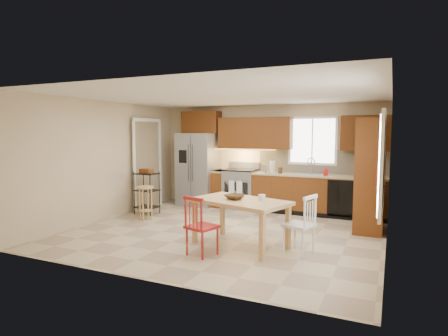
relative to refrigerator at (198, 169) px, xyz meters
name	(u,v)px	position (x,y,z in m)	size (l,w,h in m)	color
floor	(225,232)	(1.70, -2.12, -0.91)	(5.50, 5.50, 0.00)	tan
ceiling	(225,96)	(1.70, -2.12, 1.59)	(5.50, 5.00, 0.02)	silver
wall_back	(267,157)	(1.70, 0.38, 0.34)	(5.50, 0.02, 2.50)	#CCB793
wall_front	(141,181)	(1.70, -4.62, 0.34)	(5.50, 0.02, 2.50)	#CCB793
wall_left	(107,160)	(-1.05, -2.12, 0.34)	(0.02, 5.00, 2.50)	#CCB793
wall_right	(389,171)	(4.45, -2.12, 0.34)	(0.02, 5.00, 2.50)	#CCB793
refrigerator	(198,169)	(0.00, 0.00, 0.00)	(0.92, 0.75, 1.82)	gray
range_stove	(241,189)	(1.15, 0.06, -0.45)	(0.76, 0.63, 0.92)	gray
base_cabinet_narrow	(221,188)	(0.60, 0.08, -0.46)	(0.30, 0.60, 0.90)	#623012
base_cabinet_run	(317,195)	(2.99, 0.08, -0.46)	(2.92, 0.60, 0.90)	#623012
dishwasher	(342,199)	(3.55, -0.22, -0.46)	(0.60, 0.02, 0.78)	black
backsplash	(320,162)	(2.99, 0.36, 0.27)	(2.92, 0.03, 0.55)	beige
upper_over_fridge	(201,122)	(0.00, 0.20, 1.19)	(1.00, 0.35, 0.55)	#532E0D
upper_left_block	(255,133)	(1.45, 0.20, 0.92)	(1.80, 0.35, 0.75)	#532E0D
upper_right_block	(366,133)	(3.95, 0.20, 0.92)	(1.00, 0.35, 0.75)	#532E0D
window_back	(312,141)	(2.80, 0.35, 0.74)	(1.12, 0.04, 1.12)	white
sink	(309,176)	(2.80, 0.08, -0.05)	(0.62, 0.46, 0.16)	gray
undercab_glow	(243,149)	(1.15, 0.17, 0.52)	(1.60, 0.30, 0.01)	#FFBF66
soap_bottle	(326,171)	(3.18, -0.02, 0.09)	(0.09, 0.09, 0.19)	red
paper_towel	(272,167)	(1.95, 0.03, 0.13)	(0.12, 0.12, 0.28)	silver
canister_steel	(264,169)	(1.75, 0.03, 0.08)	(0.11, 0.11, 0.18)	gray
canister_wood	(280,170)	(2.15, 0.00, 0.06)	(0.10, 0.10, 0.14)	#462A12
pantry	(370,175)	(4.13, -0.93, 0.14)	(0.50, 0.95, 2.10)	#623012
fire_extinguisher	(380,179)	(4.33, -1.98, 0.19)	(0.12, 0.12, 0.36)	red
window_right	(383,164)	(4.38, -3.27, 0.54)	(0.04, 1.02, 1.32)	white
doorway	(147,165)	(-0.97, -0.82, 0.14)	(0.04, 0.95, 2.10)	#8C7A59
dining_table	(240,223)	(2.28, -2.81, -0.54)	(1.53, 0.86, 0.75)	tan
chair_red	(202,226)	(1.93, -3.46, -0.46)	(0.42, 0.42, 0.90)	maroon
chair_white	(299,224)	(3.23, -2.76, -0.46)	(0.42, 0.42, 0.90)	silver
table_bowl	(235,200)	(2.18, -2.81, -0.15)	(0.31, 0.31, 0.08)	#462A12
table_jar	(262,199)	(2.61, -2.72, -0.12)	(0.11, 0.11, 0.13)	silver
bar_stool	(146,203)	(-0.21, -1.94, -0.55)	(0.35, 0.35, 0.71)	tan
utility_cart	(147,193)	(-0.53, -1.45, -0.42)	(0.49, 0.38, 0.97)	black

